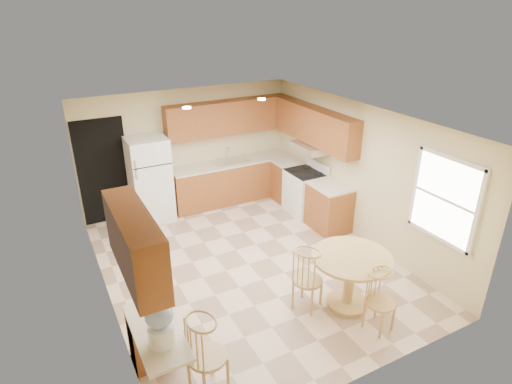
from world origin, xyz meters
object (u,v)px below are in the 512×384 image
dining_table (350,273)px  water_crock (160,323)px  chair_table_a (312,276)px  stove (305,192)px  chair_table_b (386,299)px  chair_desk (210,353)px  refrigerator (150,180)px

dining_table → water_crock: size_ratio=1.82×
dining_table → water_crock: bearing=-173.8°
chair_table_a → water_crock: (-2.26, -0.47, 0.47)m
stove → chair_table_b: bearing=-107.1°
chair_desk → water_crock: (-0.45, 0.22, 0.44)m
water_crock → stove: bearing=38.4°
stove → water_crock: (-3.92, -3.11, 0.58)m
chair_table_b → chair_desk: 2.41m
chair_table_a → water_crock: bearing=-107.4°
stove → water_crock: size_ratio=1.76×
chair_table_a → chair_desk: 1.93m
chair_table_b → chair_desk: (-2.41, 0.14, 0.07)m
dining_table → refrigerator: bearing=113.6°
stove → dining_table: 3.02m
stove → chair_table_a: bearing=-122.3°
chair_table_b → water_crock: water_crock is taller
refrigerator → chair_table_b: size_ratio=1.94×
refrigerator → chair_table_b: bearing=-68.9°
dining_table → chair_table_b: (0.05, -0.66, -0.01)m
dining_table → chair_desk: 2.42m
chair_table_b → water_crock: (-2.86, 0.36, 0.51)m
refrigerator → stove: 3.15m
stove → chair_table_a: size_ratio=1.14×
dining_table → water_crock: 2.87m
refrigerator → water_crock: refrigerator is taller
dining_table → water_crock: (-2.81, -0.31, 0.50)m
refrigerator → dining_table: 4.40m
refrigerator → water_crock: 4.46m
stove → chair_table_b: size_ratio=1.23×
water_crock → chair_table_a: bearing=11.7°
chair_table_b → stove: bearing=-118.9°
chair_table_a → chair_desk: (-1.81, -0.68, 0.03)m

